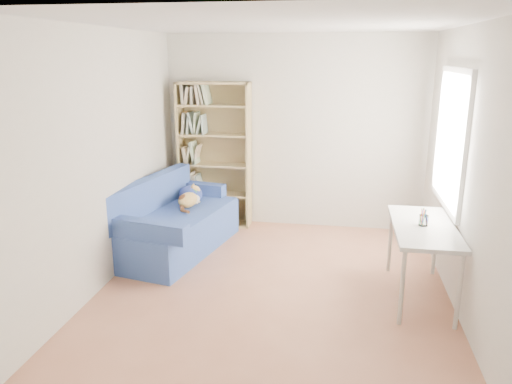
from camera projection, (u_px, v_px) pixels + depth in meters
ground at (274, 286)px, 5.20m from camera, size 4.00×4.00×0.00m
room_shell at (287, 129)px, 4.78m from camera, size 3.54×4.04×2.62m
sofa at (174, 224)px, 6.08m from camera, size 1.21×1.98×0.90m
bookshelf at (215, 161)px, 6.87m from camera, size 0.99×0.31×1.98m
desk at (423, 232)px, 4.80m from camera, size 0.58×1.26×0.75m
pen_cup at (424, 219)px, 4.76m from camera, size 0.09×0.09×0.17m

